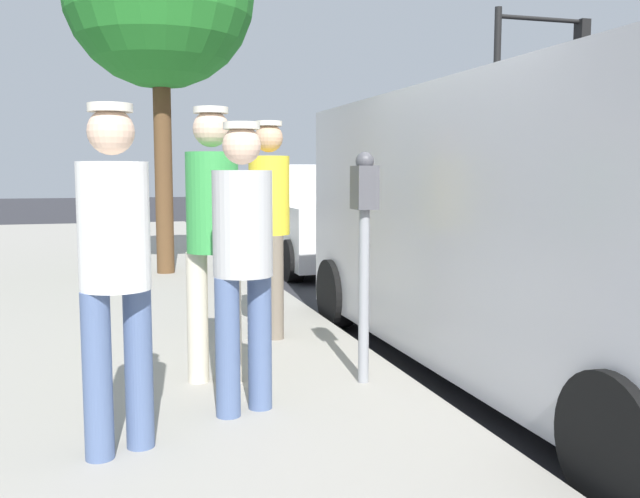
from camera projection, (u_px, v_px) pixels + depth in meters
The scene contains 10 objects.
ground_plane at pixel (551, 392), 4.97m from camera, with size 80.00×80.00×0.00m, color #2D2D33.
sidewalk_slab at pixel (12, 433), 3.99m from camera, with size 5.00×32.00×0.15m, color #9E998E.
parking_meter_near at pixel (364, 228), 4.60m from camera, with size 0.14×0.18×1.52m.
pedestrian_in_white at pixel (115, 257), 3.42m from camera, with size 0.34×0.34×1.71m.
pedestrian_in_green at pixel (213, 225), 4.61m from camera, with size 0.35×0.34×1.80m.
pedestrian_in_gray at pixel (243, 249), 4.02m from camera, with size 0.34×0.34×1.67m.
pedestrian_in_yellow at pixel (269, 213), 5.92m from camera, with size 0.34×0.36×1.81m.
parked_van at pixel (544, 224), 5.25m from camera, with size 2.14×5.21×2.15m.
parked_sedan_behind at pixel (320, 220), 11.75m from camera, with size 2.01×4.43×1.65m.
traffic_light_corner at pixel (529, 85), 16.22m from camera, with size 2.48×0.42×5.20m.
Camera 1 is at (2.91, 4.19, 1.54)m, focal length 39.78 mm.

